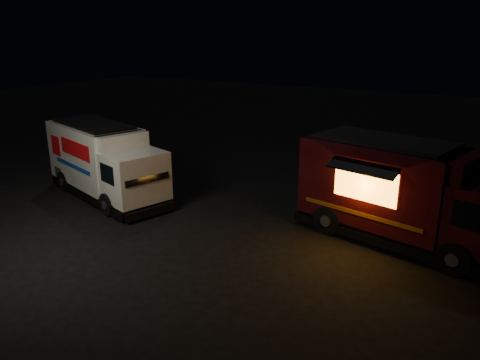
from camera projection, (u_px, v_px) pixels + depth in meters
name	position (u px, v px, depth m)	size (l,w,h in m)	color
ground	(191.00, 233.00, 15.00)	(80.00, 80.00, 0.00)	black
white_truck	(106.00, 162.00, 17.84)	(6.19, 2.11, 2.81)	white
red_truck	(407.00, 194.00, 13.94)	(6.64, 2.44, 3.09)	#3D0B0E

